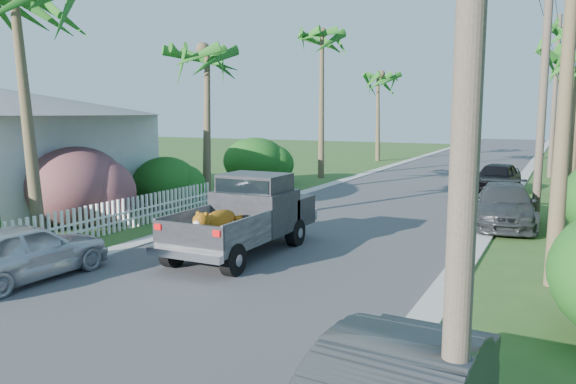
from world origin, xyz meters
The scene contains 21 objects.
ground centered at (0.00, 0.00, 0.00)m, with size 120.00×120.00×0.00m, color #2F4F1D.
road centered at (0.00, 25.00, 0.01)m, with size 8.00×100.00×0.02m, color #38383A.
curb_left centered at (-4.30, 25.00, 0.03)m, with size 0.60×100.00×0.06m, color #A5A39E.
curb_right centered at (4.30, 25.00, 0.03)m, with size 0.60×100.00×0.06m, color #A5A39E.
pickup_truck centered at (-1.07, 5.61, 1.01)m, with size 1.98×5.12×2.06m.
parked_car_rm centered at (4.69, 12.24, 0.67)m, with size 1.87×4.60×1.33m, color #313436.
parked_car_rf centered at (3.60, 19.96, 0.70)m, with size 1.66×4.12×1.40m, color black.
parked_car_ln centered at (-4.13, 1.02, 0.65)m, with size 1.54×3.84×1.31m, color #BABDC1.
palm_l_b centered at (-6.80, 12.00, 6.15)m, with size 4.40×4.40×7.40m.
palm_l_c centered at (-6.00, 22.00, 7.91)m, with size 4.40×4.40×9.20m.
palm_l_d centered at (-6.50, 34.00, 6.44)m, with size 4.40×4.40×7.70m.
palm_r_c centered at (6.20, 26.00, 8.11)m, with size 4.40×4.40×9.40m.
palm_r_d centered at (6.50, 40.00, 6.74)m, with size 4.40×4.40×8.00m.
shrub_l_b centered at (-7.80, 6.00, 1.30)m, with size 3.00×3.30×2.60m, color #AB185D.
shrub_l_c centered at (-7.40, 10.00, 1.00)m, with size 2.40×2.64×2.00m, color #194F16.
shrub_l_d centered at (-8.00, 18.00, 1.20)m, with size 3.20×3.52×2.40m, color #194F16.
picket_fence centered at (-6.00, 5.50, 0.50)m, with size 0.10×11.00×1.00m, color white.
utility_pole_a centered at (5.60, -2.00, 4.60)m, with size 1.60×0.26×9.00m.
utility_pole_b centered at (5.60, 13.00, 4.60)m, with size 1.60×0.26×9.00m.
utility_pole_c centered at (5.60, 28.00, 4.60)m, with size 1.60×0.26×9.00m.
utility_pole_d centered at (5.60, 43.00, 4.60)m, with size 1.60×0.26×9.00m.
Camera 1 is at (6.40, -7.11, 3.70)m, focal length 35.00 mm.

